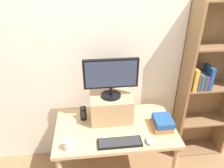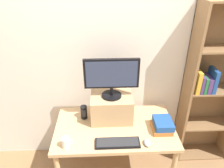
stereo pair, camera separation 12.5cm
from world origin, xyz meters
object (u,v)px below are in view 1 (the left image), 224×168
bookshelf_unit (207,85)px  keyboard (120,143)px  book_stack (162,123)px  computer_mouse (149,141)px  computer_monitor (111,76)px  desk_speaker (83,113)px  coffee_mug (68,145)px  riser_box (111,107)px  desk (115,133)px

bookshelf_unit → keyboard: size_ratio=4.63×
keyboard → book_stack: (0.47, 0.18, 0.04)m
keyboard → computer_mouse: 0.28m
bookshelf_unit → computer_monitor: 1.19m
computer_mouse → desk_speaker: desk_speaker is taller
computer_monitor → coffee_mug: bearing=-136.5°
keyboard → coffee_mug: (-0.48, -0.01, 0.04)m
bookshelf_unit → riser_box: (-1.15, -0.17, -0.11)m
riser_box → desk_speaker: 0.31m
book_stack → keyboard: bearing=-158.7°
bookshelf_unit → computer_monitor: bearing=-171.6°
bookshelf_unit → keyboard: 1.28m
keyboard → book_stack: size_ratio=1.85×
bookshelf_unit → book_stack: 0.78m
book_stack → desk_speaker: bearing=164.1°
computer_monitor → book_stack: (0.51, -0.22, -0.46)m
desk → computer_mouse: 0.41m
book_stack → desk: bearing=172.0°
desk → coffee_mug: coffee_mug is taller
computer_mouse → coffee_mug: 0.76m
coffee_mug → desk_speaker: size_ratio=0.72×
computer_monitor → desk_speaker: size_ratio=3.63×
desk → bookshelf_unit: bearing=16.0°
bookshelf_unit → keyboard: bookshelf_unit is taller
computer_monitor → computer_mouse: 0.72m
book_stack → coffee_mug: 0.97m
computer_monitor → coffee_mug: size_ratio=5.05×
desk → riser_box: (-0.03, 0.15, 0.22)m
computer_mouse → book_stack: size_ratio=0.46×
desk → riser_box: 0.27m
desk → book_stack: 0.50m
book_stack → computer_mouse: bearing=-133.8°
desk → desk_speaker: size_ratio=8.17×
bookshelf_unit → coffee_mug: bearing=-159.8°
desk → riser_box: riser_box is taller
desk_speaker → desk: bearing=-26.4°
coffee_mug → bookshelf_unit: bearing=20.2°
riser_box → book_stack: 0.56m
riser_box → book_stack: size_ratio=1.93×
riser_box → desk_speaker: bearing=178.4°
coffee_mug → desk: bearing=29.6°
riser_box → keyboard: bearing=-84.7°
bookshelf_unit → book_stack: bookshelf_unit is taller
keyboard → book_stack: bearing=21.3°
bookshelf_unit → book_stack: size_ratio=8.58×
book_stack → coffee_mug: (-0.95, -0.20, -0.00)m
book_stack → desk_speaker: desk_speaker is taller
bookshelf_unit → computer_monitor: (-1.15, -0.17, 0.26)m
keyboard → coffee_mug: bearing=-178.3°
book_stack → computer_monitor: bearing=156.5°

